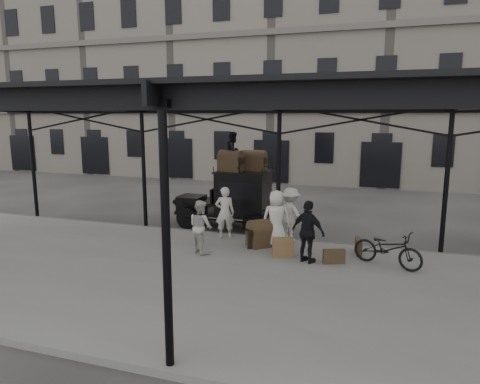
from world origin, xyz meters
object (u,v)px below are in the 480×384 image
at_px(bicycle, 388,248).
at_px(porter_left, 225,213).
at_px(taxi, 235,196).
at_px(steamer_trunk_platform, 264,235).
at_px(steamer_trunk_roof_near, 231,162).
at_px(porter_official, 308,232).

bearing_deg(bicycle, porter_left, 99.86).
distance_m(taxi, bicycle, 6.21).
xyz_separation_m(taxi, bicycle, (5.37, -3.06, -0.56)).
height_order(porter_left, bicycle, porter_left).
bearing_deg(porter_left, steamer_trunk_platform, 148.52).
relative_size(taxi, steamer_trunk_platform, 3.77).
bearing_deg(bicycle, taxi, 83.25).
bearing_deg(steamer_trunk_roof_near, porter_left, -67.16).
bearing_deg(taxi, steamer_trunk_platform, -53.38).
bearing_deg(steamer_trunk_platform, taxi, 82.66).
xyz_separation_m(porter_left, steamer_trunk_roof_near, (-0.35, 1.63, 1.48)).
relative_size(porter_official, steamer_trunk_roof_near, 2.01).
bearing_deg(porter_left, taxi, -97.12).
distance_m(taxi, steamer_trunk_platform, 2.94).
distance_m(porter_left, steamer_trunk_platform, 1.58).
bearing_deg(steamer_trunk_roof_near, porter_official, -32.71).
distance_m(porter_official, steamer_trunk_platform, 2.00).
bearing_deg(bicycle, steamer_trunk_platform, 101.14).
height_order(taxi, porter_left, taxi).
bearing_deg(steamer_trunk_roof_near, steamer_trunk_platform, -38.12).
bearing_deg(steamer_trunk_platform, bicycle, -55.73).
height_order(taxi, steamer_trunk_platform, taxi).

